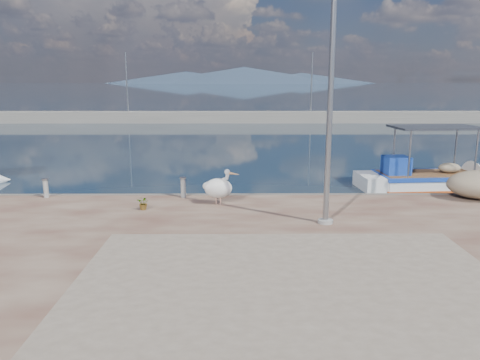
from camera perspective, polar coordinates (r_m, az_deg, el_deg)
name	(u,v)px	position (r m, az deg, el deg)	size (l,w,h in m)	color
ground	(241,258)	(12.48, 0.12, -9.54)	(1400.00, 1400.00, 0.00)	#162635
quay_patch	(293,291)	(9.59, 6.43, -13.28)	(9.00, 7.00, 0.01)	gray
breakwater	(238,117)	(51.76, -0.28, 7.68)	(120.00, 2.20, 7.50)	gray
mountains	(240,76)	(661.63, 0.00, 12.54)	(370.00, 280.00, 22.00)	#28384C
boat_right	(429,182)	(21.98, 22.10, -0.23)	(6.63, 2.59, 3.13)	white
pelican	(219,187)	(15.67, -2.61, -0.92)	(1.28, 0.87, 1.22)	tan
lamp_post	(330,109)	(13.41, 10.88, 8.45)	(0.44, 0.96, 7.00)	gray
bollard_near	(183,186)	(16.73, -6.94, -0.78)	(0.24, 0.24, 0.73)	gray
bollard_far	(46,187)	(17.96, -22.60, -0.81)	(0.23, 0.23, 0.70)	gray
potted_plant	(144,203)	(15.39, -11.66, -2.77)	(0.39, 0.34, 0.44)	#33722D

